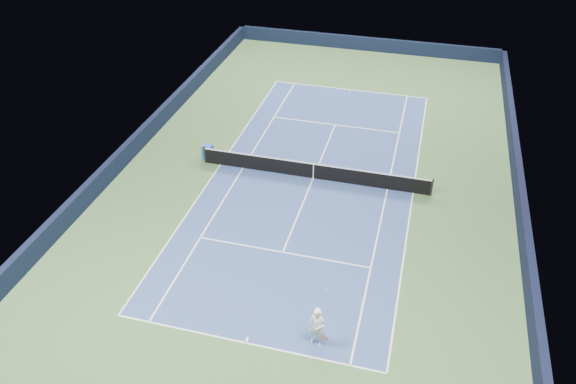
# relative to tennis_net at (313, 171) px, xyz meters

# --- Properties ---
(ground) EXTENTS (40.00, 40.00, 0.00)m
(ground) POSITION_rel_tennis_net_xyz_m (0.00, 0.00, -0.50)
(ground) COLOR #3A5B31
(ground) RESTS_ON ground
(wall_far) EXTENTS (22.00, 0.35, 1.10)m
(wall_far) POSITION_rel_tennis_net_xyz_m (0.00, 19.82, 0.05)
(wall_far) COLOR black
(wall_far) RESTS_ON ground
(wall_right) EXTENTS (0.35, 40.00, 1.10)m
(wall_right) POSITION_rel_tennis_net_xyz_m (10.82, 0.00, 0.05)
(wall_right) COLOR black
(wall_right) RESTS_ON ground
(wall_left) EXTENTS (0.35, 40.00, 1.10)m
(wall_left) POSITION_rel_tennis_net_xyz_m (-10.82, 0.00, 0.05)
(wall_left) COLOR black
(wall_left) RESTS_ON ground
(court_surface) EXTENTS (10.97, 23.77, 0.01)m
(court_surface) POSITION_rel_tennis_net_xyz_m (0.00, 0.00, -0.50)
(court_surface) COLOR navy
(court_surface) RESTS_ON ground
(baseline_far) EXTENTS (10.97, 0.08, 0.00)m
(baseline_far) POSITION_rel_tennis_net_xyz_m (0.00, 11.88, -0.50)
(baseline_far) COLOR white
(baseline_far) RESTS_ON ground
(baseline_near) EXTENTS (10.97, 0.08, 0.00)m
(baseline_near) POSITION_rel_tennis_net_xyz_m (0.00, -11.88, -0.50)
(baseline_near) COLOR white
(baseline_near) RESTS_ON ground
(sideline_doubles_right) EXTENTS (0.08, 23.77, 0.00)m
(sideline_doubles_right) POSITION_rel_tennis_net_xyz_m (5.49, 0.00, -0.50)
(sideline_doubles_right) COLOR white
(sideline_doubles_right) RESTS_ON ground
(sideline_doubles_left) EXTENTS (0.08, 23.77, 0.00)m
(sideline_doubles_left) POSITION_rel_tennis_net_xyz_m (-5.49, 0.00, -0.50)
(sideline_doubles_left) COLOR white
(sideline_doubles_left) RESTS_ON ground
(sideline_singles_right) EXTENTS (0.08, 23.77, 0.00)m
(sideline_singles_right) POSITION_rel_tennis_net_xyz_m (4.12, 0.00, -0.50)
(sideline_singles_right) COLOR white
(sideline_singles_right) RESTS_ON ground
(sideline_singles_left) EXTENTS (0.08, 23.77, 0.00)m
(sideline_singles_left) POSITION_rel_tennis_net_xyz_m (-4.12, 0.00, -0.50)
(sideline_singles_left) COLOR white
(sideline_singles_left) RESTS_ON ground
(service_line_far) EXTENTS (8.23, 0.08, 0.00)m
(service_line_far) POSITION_rel_tennis_net_xyz_m (0.00, 6.40, -0.50)
(service_line_far) COLOR white
(service_line_far) RESTS_ON ground
(service_line_near) EXTENTS (8.23, 0.08, 0.00)m
(service_line_near) POSITION_rel_tennis_net_xyz_m (0.00, -6.40, -0.50)
(service_line_near) COLOR white
(service_line_near) RESTS_ON ground
(center_service_line) EXTENTS (0.08, 12.80, 0.00)m
(center_service_line) POSITION_rel_tennis_net_xyz_m (0.00, 0.00, -0.50)
(center_service_line) COLOR white
(center_service_line) RESTS_ON ground
(center_mark_far) EXTENTS (0.08, 0.30, 0.00)m
(center_mark_far) POSITION_rel_tennis_net_xyz_m (0.00, 11.73, -0.50)
(center_mark_far) COLOR white
(center_mark_far) RESTS_ON ground
(center_mark_near) EXTENTS (0.08, 0.30, 0.00)m
(center_mark_near) POSITION_rel_tennis_net_xyz_m (0.00, -11.73, -0.50)
(center_mark_near) COLOR white
(center_mark_near) RESTS_ON ground
(tennis_net) EXTENTS (12.90, 0.10, 1.07)m
(tennis_net) POSITION_rel_tennis_net_xyz_m (0.00, 0.00, 0.00)
(tennis_net) COLOR black
(tennis_net) RESTS_ON ground
(sponsor_cube) EXTENTS (0.63, 0.56, 0.88)m
(sponsor_cube) POSITION_rel_tennis_net_xyz_m (-6.40, 0.45, -0.07)
(sponsor_cube) COLOR #1D50AF
(sponsor_cube) RESTS_ON ground
(tennis_player) EXTENTS (0.83, 1.28, 1.99)m
(tennis_player) POSITION_rel_tennis_net_xyz_m (2.67, -11.18, 0.41)
(tennis_player) COLOR white
(tennis_player) RESTS_ON ground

